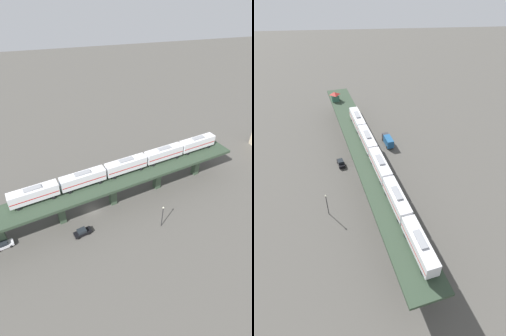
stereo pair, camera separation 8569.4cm
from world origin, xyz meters
TOP-DOWN VIEW (x-y plane):
  - ground_plane at (0.00, 0.00)m, footprint 400.00×400.00m
  - elevated_viaduct at (0.04, -0.19)m, footprint 27.87×91.67m
  - subway_train at (-3.82, 10.92)m, footprint 16.08×61.56m
  - signal_hut at (9.93, -34.17)m, footprint 3.83×3.83m
  - street_car_black at (7.72, -3.81)m, footprint 2.89×4.72m
  - street_car_white at (6.47, -22.73)m, footprint 2.88×4.72m
  - delivery_truck at (-8.81, -14.36)m, footprint 3.69×7.51m
  - street_lamp at (10.34, 16.69)m, footprint 0.44×0.44m

SIDE VIEW (x-z plane):
  - ground_plane at x=0.00m, z-range 0.00..0.00m
  - street_car_black at x=7.72m, z-range -0.01..1.88m
  - street_car_white at x=6.47m, z-range -0.01..1.88m
  - delivery_truck at x=-8.81m, z-range 0.16..3.36m
  - street_lamp at x=10.34m, z-range 0.64..7.58m
  - elevated_viaduct at x=0.04m, z-range 3.03..11.56m
  - signal_hut at x=9.93m, z-range 8.63..12.03m
  - subway_train at x=-3.82m, z-range 8.84..13.29m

